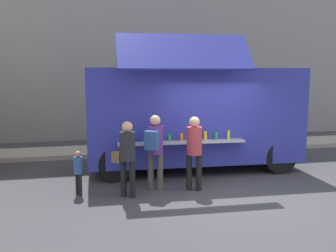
{
  "coord_description": "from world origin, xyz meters",
  "views": [
    {
      "loc": [
        -3.17,
        -7.68,
        2.71
      ],
      "look_at": [
        -0.99,
        2.13,
        1.3
      ],
      "focal_mm": 40.44,
      "sensor_mm": 36.0,
      "label": 1
    }
  ],
  "objects_px": {
    "child_near_queue": "(78,169)",
    "food_truck_main": "(193,114)",
    "customer_mid_with_backpack": "(155,145)",
    "customer_front_ordering": "(194,147)",
    "customer_rear_waiting": "(127,152)",
    "trash_bin": "(279,134)"
  },
  "relations": [
    {
      "from": "child_near_queue",
      "to": "food_truck_main",
      "type": "bearing_deg",
      "value": -0.33
    },
    {
      "from": "food_truck_main",
      "to": "customer_mid_with_backpack",
      "type": "bearing_deg",
      "value": -126.61
    },
    {
      "from": "customer_mid_with_backpack",
      "to": "child_near_queue",
      "type": "xyz_separation_m",
      "value": [
        -1.73,
        0.0,
        -0.47
      ]
    },
    {
      "from": "customer_front_ordering",
      "to": "customer_mid_with_backpack",
      "type": "relative_size",
      "value": 0.98
    },
    {
      "from": "customer_mid_with_backpack",
      "to": "customer_rear_waiting",
      "type": "xyz_separation_m",
      "value": [
        -0.68,
        -0.35,
        -0.08
      ]
    },
    {
      "from": "customer_mid_with_backpack",
      "to": "customer_rear_waiting",
      "type": "height_order",
      "value": "customer_mid_with_backpack"
    },
    {
      "from": "food_truck_main",
      "to": "trash_bin",
      "type": "height_order",
      "value": "food_truck_main"
    },
    {
      "from": "food_truck_main",
      "to": "trash_bin",
      "type": "distance_m",
      "value": 4.75
    },
    {
      "from": "trash_bin",
      "to": "customer_rear_waiting",
      "type": "relative_size",
      "value": 0.57
    },
    {
      "from": "food_truck_main",
      "to": "child_near_queue",
      "type": "height_order",
      "value": "food_truck_main"
    },
    {
      "from": "customer_front_ordering",
      "to": "child_near_queue",
      "type": "height_order",
      "value": "customer_front_ordering"
    },
    {
      "from": "customer_mid_with_backpack",
      "to": "customer_rear_waiting",
      "type": "relative_size",
      "value": 1.04
    },
    {
      "from": "customer_front_ordering",
      "to": "child_near_queue",
      "type": "bearing_deg",
      "value": 109.04
    },
    {
      "from": "food_truck_main",
      "to": "customer_mid_with_backpack",
      "type": "distance_m",
      "value": 2.33
    },
    {
      "from": "customer_front_ordering",
      "to": "customer_mid_with_backpack",
      "type": "bearing_deg",
      "value": 100.66
    },
    {
      "from": "trash_bin",
      "to": "child_near_queue",
      "type": "relative_size",
      "value": 0.95
    },
    {
      "from": "customer_rear_waiting",
      "to": "customer_front_ordering",
      "type": "bearing_deg",
      "value": -48.96
    },
    {
      "from": "food_truck_main",
      "to": "child_near_queue",
      "type": "distance_m",
      "value": 3.75
    },
    {
      "from": "child_near_queue",
      "to": "trash_bin",
      "type": "bearing_deg",
      "value": 0.07
    },
    {
      "from": "trash_bin",
      "to": "child_near_queue",
      "type": "distance_m",
      "value": 8.25
    },
    {
      "from": "trash_bin",
      "to": "customer_mid_with_backpack",
      "type": "distance_m",
      "value": 6.83
    },
    {
      "from": "food_truck_main",
      "to": "customer_rear_waiting",
      "type": "bearing_deg",
      "value": -132.6
    }
  ]
}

